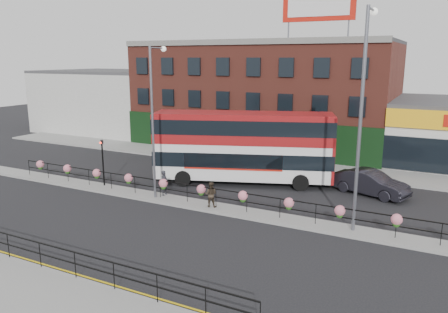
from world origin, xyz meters
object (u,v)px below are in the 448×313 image
at_px(double_decker_bus, 244,140).
at_px(car, 370,183).
at_px(lamp_column_west, 154,110).
at_px(lamp_column_east, 363,102).
at_px(pedestrian_a, 164,183).
at_px(pedestrian_b, 211,194).

relative_size(double_decker_bus, car, 2.44).
bearing_deg(lamp_column_west, double_decker_bus, 59.20).
height_order(car, lamp_column_west, lamp_column_west).
bearing_deg(lamp_column_east, car, 92.49).
height_order(lamp_column_west, lamp_column_east, lamp_column_east).
distance_m(pedestrian_a, lamp_column_west, 4.75).
relative_size(car, lamp_column_west, 0.56).
relative_size(pedestrian_a, pedestrian_b, 1.06).
relative_size(double_decker_bus, pedestrian_b, 8.33).
bearing_deg(pedestrian_b, lamp_column_east, 170.11).
bearing_deg(pedestrian_a, lamp_column_east, -98.94).
distance_m(double_decker_bus, car, 8.94).
relative_size(double_decker_bus, lamp_column_east, 1.15).
height_order(double_decker_bus, lamp_column_east, lamp_column_east).
bearing_deg(double_decker_bus, pedestrian_b, -84.15).
relative_size(car, pedestrian_a, 3.22).
relative_size(pedestrian_a, lamp_column_east, 0.15).
xyz_separation_m(double_decker_bus, pedestrian_a, (-3.13, -5.31, -2.15)).
bearing_deg(car, pedestrian_b, 150.93).
xyz_separation_m(car, lamp_column_east, (0.29, -6.74, 5.89)).
bearing_deg(lamp_column_east, lamp_column_west, -178.92).
bearing_deg(lamp_column_west, lamp_column_east, 1.08).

